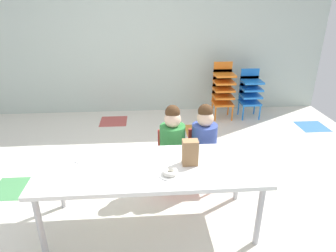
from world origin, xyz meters
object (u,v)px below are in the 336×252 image
(paper_bag_brown, at_px, (190,152))
(paper_plate_near_edge, at_px, (170,174))
(seated_child_middle_seat, at_px, (204,138))
(seated_child_near_camera, at_px, (172,139))
(kid_chair_orange_stack, at_px, (223,88))
(kid_chair_blue_stack, at_px, (250,91))
(paper_plate_center_table, at_px, (84,158))
(craft_table, at_px, (151,171))
(donut_powdered_on_plate, at_px, (170,172))

(paper_bag_brown, distance_m, paper_plate_near_edge, 0.26)
(paper_bag_brown, bearing_deg, seated_child_middle_seat, 68.07)
(seated_child_near_camera, relative_size, kid_chair_orange_stack, 1.00)
(kid_chair_blue_stack, xyz_separation_m, paper_plate_near_edge, (-1.55, -2.65, 0.15))
(seated_child_middle_seat, bearing_deg, paper_plate_center_table, -159.45)
(seated_child_middle_seat, bearing_deg, seated_child_near_camera, 180.00)
(kid_chair_blue_stack, bearing_deg, paper_bag_brown, -118.76)
(seated_child_near_camera, xyz_separation_m, kid_chair_orange_stack, (1.00, 1.91, -0.04))
(seated_child_middle_seat, xyz_separation_m, kid_chair_orange_stack, (0.68, 1.91, -0.04))
(craft_table, bearing_deg, paper_plate_center_table, 163.99)
(seated_child_middle_seat, relative_size, paper_plate_near_edge, 5.10)
(seated_child_near_camera, distance_m, donut_powdered_on_plate, 0.74)
(paper_plate_center_table, bearing_deg, paper_plate_near_edge, -23.15)
(paper_plate_near_edge, height_order, paper_plate_center_table, same)
(seated_child_near_camera, bearing_deg, donut_powdered_on_plate, -96.51)
(craft_table, bearing_deg, paper_bag_brown, 1.85)
(kid_chair_blue_stack, xyz_separation_m, paper_plate_center_table, (-2.27, -2.34, 0.15))
(kid_chair_blue_stack, bearing_deg, craft_table, -124.14)
(kid_chair_orange_stack, height_order, paper_plate_near_edge, kid_chair_orange_stack)
(kid_chair_blue_stack, bearing_deg, paper_plate_center_table, -134.14)
(kid_chair_orange_stack, relative_size, paper_bag_brown, 4.18)
(kid_chair_blue_stack, bearing_deg, seated_child_middle_seat, -120.68)
(seated_child_middle_seat, relative_size, donut_powdered_on_plate, 7.38)
(paper_plate_center_table, bearing_deg, seated_child_near_camera, 27.81)
(paper_plate_near_edge, bearing_deg, donut_powdered_on_plate, 0.00)
(kid_chair_orange_stack, height_order, paper_plate_center_table, kid_chair_orange_stack)
(paper_bag_brown, bearing_deg, seated_child_near_camera, 99.31)
(kid_chair_blue_stack, xyz_separation_m, paper_bag_brown, (-1.37, -2.49, 0.26))
(paper_bag_brown, xyz_separation_m, paper_plate_near_edge, (-0.18, -0.16, -0.11))
(seated_child_middle_seat, distance_m, paper_bag_brown, 0.64)
(kid_chair_orange_stack, relative_size, kid_chair_blue_stack, 1.15)
(kid_chair_blue_stack, bearing_deg, donut_powdered_on_plate, -120.29)
(seated_child_near_camera, height_order, kid_chair_orange_stack, seated_child_near_camera)
(kid_chair_blue_stack, distance_m, donut_powdered_on_plate, 3.07)
(donut_powdered_on_plate, bearing_deg, craft_table, 136.11)
(craft_table, xyz_separation_m, paper_plate_center_table, (-0.57, 0.16, 0.05))
(craft_table, xyz_separation_m, kid_chair_orange_stack, (1.24, 2.50, -0.04))
(seated_child_near_camera, bearing_deg, kid_chair_blue_stack, 52.59)
(paper_plate_center_table, bearing_deg, kid_chair_blue_stack, 45.86)
(paper_bag_brown, bearing_deg, donut_powdered_on_plate, -138.99)
(kid_chair_orange_stack, height_order, donut_powdered_on_plate, kid_chair_orange_stack)
(seated_child_middle_seat, height_order, paper_bag_brown, seated_child_middle_seat)
(craft_table, relative_size, kid_chair_orange_stack, 2.04)
(seated_child_near_camera, distance_m, paper_plate_near_edge, 0.74)
(kid_chair_orange_stack, bearing_deg, seated_child_near_camera, -117.66)
(craft_table, bearing_deg, donut_powdered_on_plate, -43.89)
(paper_bag_brown, distance_m, paper_plate_center_table, 0.92)
(paper_plate_near_edge, bearing_deg, paper_plate_center_table, 156.85)
(craft_table, distance_m, seated_child_middle_seat, 0.82)
(kid_chair_blue_stack, relative_size, paper_plate_near_edge, 4.44)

